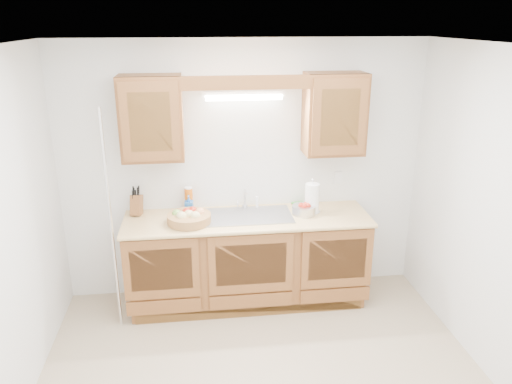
{
  "coord_description": "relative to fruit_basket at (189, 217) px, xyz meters",
  "views": [
    {
      "loc": [
        -0.46,
        -3.12,
        2.67
      ],
      "look_at": [
        0.04,
        0.85,
        1.26
      ],
      "focal_mm": 35.0,
      "sensor_mm": 36.0,
      "label": 1
    }
  ],
  "objects": [
    {
      "name": "soap_bottle",
      "position": [
        0.0,
        0.26,
        0.03
      ],
      "size": [
        0.09,
        0.09,
        0.17
      ],
      "primitive_type": "imported",
      "rotation": [
        0.0,
        0.0,
        -0.11
      ],
      "color": "blue",
      "rests_on": "countertop"
    },
    {
      "name": "fluorescent_fixture",
      "position": [
        0.54,
        0.3,
        1.04
      ],
      "size": [
        0.76,
        0.08,
        0.08
      ],
      "color": "white",
      "rests_on": "room"
    },
    {
      "name": "sponge",
      "position": [
        1.08,
        0.33,
        -0.05
      ],
      "size": [
        0.14,
        0.1,
        0.03
      ],
      "rotation": [
        0.0,
        0.0,
        0.24
      ],
      "color": "#CC333F",
      "rests_on": "countertop"
    },
    {
      "name": "knife_block",
      "position": [
        -0.49,
        0.27,
        0.05
      ],
      "size": [
        0.12,
        0.17,
        0.28
      ],
      "rotation": [
        0.0,
        0.0,
        -0.2
      ],
      "color": "brown",
      "rests_on": "countertop"
    },
    {
      "name": "orange_canister",
      "position": [
        0.0,
        0.32,
        0.06
      ],
      "size": [
        0.1,
        0.1,
        0.23
      ],
      "rotation": [
        0.0,
        0.0,
        0.33
      ],
      "color": "#D55B0B",
      "rests_on": "countertop"
    },
    {
      "name": "base_cabinets",
      "position": [
        0.54,
        0.09,
        -0.52
      ],
      "size": [
        2.2,
        0.6,
        0.86
      ],
      "primitive_type": "cube",
      "color": "brown",
      "rests_on": "ground"
    },
    {
      "name": "sink",
      "position": [
        0.54,
        0.09,
        -0.13
      ],
      "size": [
        0.84,
        0.46,
        0.36
      ],
      "color": "#9E9EA3",
      "rests_on": "countertop"
    },
    {
      "name": "room",
      "position": [
        0.54,
        -1.11,
        0.29
      ],
      "size": [
        3.52,
        3.5,
        2.5
      ],
      "color": "tan",
      "rests_on": "ground"
    },
    {
      "name": "countertop",
      "position": [
        0.54,
        0.07,
        -0.08
      ],
      "size": [
        2.3,
        0.63,
        0.04
      ],
      "primitive_type": "cube",
      "color": "tan",
      "rests_on": "base_cabinets"
    },
    {
      "name": "outlet_plate",
      "position": [
        1.49,
        0.38,
        0.19
      ],
      "size": [
        0.08,
        0.01,
        0.12
      ],
      "primitive_type": "cube",
      "color": "white",
      "rests_on": "room"
    },
    {
      "name": "fruit_basket",
      "position": [
        0.0,
        0.0,
        0.0
      ],
      "size": [
        0.4,
        0.4,
        0.12
      ],
      "rotation": [
        0.0,
        0.0,
        0.0
      ],
      "color": "#AC7745",
      "rests_on": "countertop"
    },
    {
      "name": "valance",
      "position": [
        0.54,
        0.08,
        1.18
      ],
      "size": [
        2.2,
        0.05,
        0.12
      ],
      "primitive_type": "cube",
      "color": "brown",
      "rests_on": "room"
    },
    {
      "name": "upper_cabinet_left",
      "position": [
        -0.29,
        0.22,
        0.87
      ],
      "size": [
        0.55,
        0.33,
        0.75
      ],
      "primitive_type": "cube",
      "color": "brown",
      "rests_on": "room"
    },
    {
      "name": "wire_shelf_pole",
      "position": [
        -0.66,
        -0.18,
        0.04
      ],
      "size": [
        0.03,
        0.03,
        2.0
      ],
      "primitive_type": "cylinder",
      "color": "silver",
      "rests_on": "ground"
    },
    {
      "name": "paper_towel",
      "position": [
        1.16,
        0.11,
        0.09
      ],
      "size": [
        0.18,
        0.18,
        0.34
      ],
      "rotation": [
        0.0,
        0.0,
        0.44
      ],
      "color": "silver",
      "rests_on": "countertop"
    },
    {
      "name": "apple_bowl",
      "position": [
        1.08,
        0.08,
        -0.0
      ],
      "size": [
        0.27,
        0.27,
        0.12
      ],
      "rotation": [
        0.0,
        0.0,
        0.22
      ],
      "color": "silver",
      "rests_on": "countertop"
    },
    {
      "name": "upper_cabinet_right",
      "position": [
        1.37,
        0.22,
        0.87
      ],
      "size": [
        0.55,
        0.33,
        0.75
      ],
      "primitive_type": "cube",
      "color": "brown",
      "rests_on": "room"
    }
  ]
}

